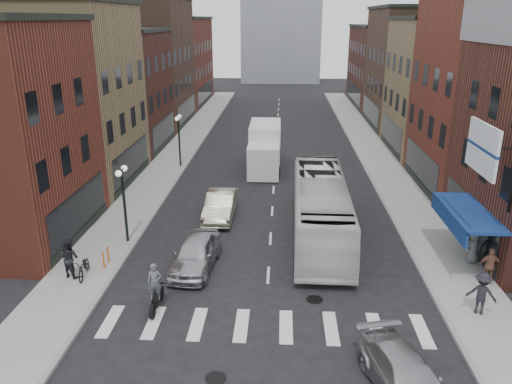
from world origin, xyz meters
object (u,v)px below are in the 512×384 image
at_px(box_truck, 265,148).
at_px(parked_bicycle, 84,267).
at_px(bike_rack, 106,257).
at_px(ped_left_solo, 69,258).
at_px(streetlamp_far, 179,131).
at_px(sedan_left_far, 220,205).
at_px(ped_right_b, 490,266).
at_px(ped_right_a, 482,293).
at_px(ped_right_c, 474,247).
at_px(streetlamp_near, 123,191).
at_px(curb_car, 407,379).
at_px(sedan_left_near, 195,253).
at_px(transit_bus, 321,209).
at_px(billboard_sign, 484,150).
at_px(motorcycle_rider, 155,289).

bearing_deg(box_truck, parked_bicycle, -112.93).
distance_m(bike_rack, ped_left_solo, 1.73).
height_order(streetlamp_far, sedan_left_far, streetlamp_far).
bearing_deg(box_truck, bike_rack, -112.48).
bearing_deg(ped_right_b, ped_right_a, 70.15).
bearing_deg(ped_right_c, sedan_left_far, -39.64).
distance_m(sedan_left_far, ped_right_b, 14.58).
bearing_deg(streetlamp_near, curb_car, -41.44).
bearing_deg(ped_right_c, sedan_left_near, -12.24).
bearing_deg(ped_left_solo, sedan_left_near, -145.22).
bearing_deg(sedan_left_far, ped_right_b, -29.41).
bearing_deg(box_truck, transit_bus, -75.42).
bearing_deg(box_truck, ped_right_b, -59.84).
relative_size(streetlamp_near, ped_right_b, 2.46).
height_order(bike_rack, ped_right_b, ped_right_b).
relative_size(ped_right_a, ped_right_b, 1.04).
distance_m(curb_car, parked_bicycle, 14.33).
height_order(billboard_sign, ped_left_solo, billboard_sign).
relative_size(sedan_left_near, sedan_left_far, 0.98).
xyz_separation_m(motorcycle_rider, ped_right_c, (14.00, 4.57, -0.01)).
height_order(bike_rack, ped_left_solo, ped_left_solo).
distance_m(transit_bus, sedan_left_near, 7.22).
bearing_deg(streetlamp_near, sedan_left_near, -32.06).
xyz_separation_m(bike_rack, sedan_left_far, (4.59, 6.55, 0.21)).
relative_size(streetlamp_near, bike_rack, 5.14).
bearing_deg(motorcycle_rider, bike_rack, 127.54).
distance_m(sedan_left_near, ped_right_a, 12.24).
distance_m(billboard_sign, ped_right_a, 5.64).
relative_size(sedan_left_near, ped_right_c, 2.86).
bearing_deg(billboard_sign, ped_right_b, 2.04).
relative_size(billboard_sign, sedan_left_near, 0.82).
bearing_deg(ped_right_b, streetlamp_near, -4.05).
height_order(streetlamp_near, streetlamp_far, same).
relative_size(streetlamp_near, sedan_left_far, 0.90).
height_order(transit_bus, curb_car, transit_bus).
distance_m(curb_car, ped_right_c, 10.34).
bearing_deg(streetlamp_near, box_truck, 64.93).
relative_size(bike_rack, ped_right_c, 0.51).
xyz_separation_m(billboard_sign, ped_left_solo, (-17.38, -0.34, -5.08)).
height_order(parked_bicycle, ped_right_c, ped_right_c).
bearing_deg(bike_rack, curb_car, -32.81).
height_order(streetlamp_far, ped_left_solo, streetlamp_far).
xyz_separation_m(box_truck, transit_bus, (3.42, -12.72, -0.04)).
height_order(transit_bus, ped_left_solo, transit_bus).
height_order(box_truck, parked_bicycle, box_truck).
xyz_separation_m(streetlamp_near, ped_right_c, (17.00, -1.50, -1.98)).
bearing_deg(motorcycle_rider, streetlamp_near, 110.34).
bearing_deg(sedan_left_near, box_truck, 85.89).
bearing_deg(ped_right_c, ped_right_a, 57.53).
relative_size(streetlamp_far, ped_right_a, 2.37).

